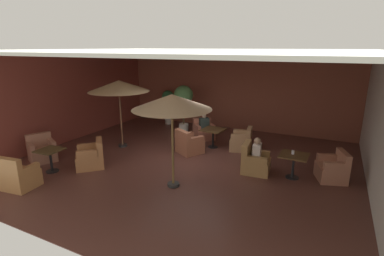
{
  "coord_description": "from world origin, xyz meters",
  "views": [
    {
      "loc": [
        4.05,
        -7.74,
        3.56
      ],
      "look_at": [
        0.0,
        0.47,
        1.02
      ],
      "focal_mm": 27.39,
      "sensor_mm": 36.0,
      "label": 1
    }
  ],
  "objects_px": {
    "armchair_front_left_east": "(254,162)",
    "potted_tree_left_corner": "(168,101)",
    "armchair_front_left_north": "(333,169)",
    "cafe_table_mid_center": "(50,155)",
    "armchair_front_right_north": "(204,132)",
    "armchair_front_right_south": "(242,141)",
    "iced_drink_cup": "(293,152)",
    "cafe_table_front_left": "(294,160)",
    "cafe_table_front_right": "(213,133)",
    "patio_umbrella_center_beige": "(119,86)",
    "armchair_mid_center_east": "(42,151)",
    "armchair_mid_center_south": "(18,176)",
    "patron_blue_shirt": "(204,123)",
    "patron_by_window": "(257,150)",
    "potted_tree_mid_left": "(183,100)",
    "patio_umbrella_tall_red": "(172,103)",
    "armchair_mid_center_north": "(91,157)",
    "armchair_front_right_east": "(189,144)"
  },
  "relations": [
    {
      "from": "armchair_front_left_east",
      "to": "potted_tree_left_corner",
      "type": "distance_m",
      "value": 6.38
    },
    {
      "from": "armchair_front_left_north",
      "to": "cafe_table_mid_center",
      "type": "bearing_deg",
      "value": -157.75
    },
    {
      "from": "armchair_front_right_north",
      "to": "armchair_front_right_south",
      "type": "relative_size",
      "value": 1.18
    },
    {
      "from": "armchair_front_left_north",
      "to": "iced_drink_cup",
      "type": "xyz_separation_m",
      "value": [
        -1.04,
        -0.31,
        0.43
      ]
    },
    {
      "from": "cafe_table_front_left",
      "to": "cafe_table_front_right",
      "type": "xyz_separation_m",
      "value": [
        -3.0,
        1.42,
        0.01
      ]
    },
    {
      "from": "armchair_front_right_south",
      "to": "potted_tree_left_corner",
      "type": "distance_m",
      "value": 4.75
    },
    {
      "from": "armchair_front_right_north",
      "to": "patio_umbrella_center_beige",
      "type": "height_order",
      "value": "patio_umbrella_center_beige"
    },
    {
      "from": "cafe_table_front_right",
      "to": "iced_drink_cup",
      "type": "xyz_separation_m",
      "value": [
        2.96,
        -1.39,
        0.19
      ]
    },
    {
      "from": "armchair_mid_center_east",
      "to": "potted_tree_left_corner",
      "type": "distance_m",
      "value": 6.04
    },
    {
      "from": "patio_umbrella_center_beige",
      "to": "cafe_table_mid_center",
      "type": "bearing_deg",
      "value": -98.38
    },
    {
      "from": "cafe_table_front_left",
      "to": "armchair_mid_center_south",
      "type": "relative_size",
      "value": 0.85
    },
    {
      "from": "cafe_table_front_right",
      "to": "patron_blue_shirt",
      "type": "bearing_deg",
      "value": 132.64
    },
    {
      "from": "patron_by_window",
      "to": "iced_drink_cup",
      "type": "distance_m",
      "value": 0.98
    },
    {
      "from": "armchair_front_left_east",
      "to": "patron_blue_shirt",
      "type": "relative_size",
      "value": 1.42
    },
    {
      "from": "cafe_table_front_right",
      "to": "potted_tree_mid_left",
      "type": "relative_size",
      "value": 0.41
    },
    {
      "from": "patio_umbrella_tall_red",
      "to": "armchair_mid_center_east",
      "type": "bearing_deg",
      "value": -176.24
    },
    {
      "from": "armchair_front_left_east",
      "to": "armchair_mid_center_north",
      "type": "xyz_separation_m",
      "value": [
        -4.57,
        -1.82,
        0.0
      ]
    },
    {
      "from": "armchair_front_right_east",
      "to": "cafe_table_mid_center",
      "type": "relative_size",
      "value": 1.48
    },
    {
      "from": "armchair_front_left_east",
      "to": "armchair_front_right_south",
      "type": "height_order",
      "value": "armchair_front_left_east"
    },
    {
      "from": "armchair_front_left_east",
      "to": "cafe_table_mid_center",
      "type": "relative_size",
      "value": 1.28
    },
    {
      "from": "cafe_table_mid_center",
      "to": "armchair_front_right_east",
      "type": "bearing_deg",
      "value": 47.68
    },
    {
      "from": "armchair_mid_center_south",
      "to": "patio_umbrella_center_beige",
      "type": "xyz_separation_m",
      "value": [
        0.26,
        3.84,
        1.9
      ]
    },
    {
      "from": "armchair_front_left_east",
      "to": "armchair_front_right_east",
      "type": "bearing_deg",
      "value": 166.18
    },
    {
      "from": "armchair_front_left_east",
      "to": "patron_blue_shirt",
      "type": "bearing_deg",
      "value": 139.15
    },
    {
      "from": "potted_tree_mid_left",
      "to": "iced_drink_cup",
      "type": "bearing_deg",
      "value": -27.31
    },
    {
      "from": "cafe_table_front_left",
      "to": "armchair_mid_center_south",
      "type": "height_order",
      "value": "armchair_mid_center_south"
    },
    {
      "from": "armchair_mid_center_north",
      "to": "patio_umbrella_center_beige",
      "type": "relative_size",
      "value": 0.45
    },
    {
      "from": "armchair_front_right_north",
      "to": "cafe_table_mid_center",
      "type": "xyz_separation_m",
      "value": [
        -2.72,
        -4.9,
        0.22
      ]
    },
    {
      "from": "armchair_front_right_south",
      "to": "potted_tree_mid_left",
      "type": "relative_size",
      "value": 0.42
    },
    {
      "from": "armchair_mid_center_east",
      "to": "potted_tree_left_corner",
      "type": "height_order",
      "value": "potted_tree_left_corner"
    },
    {
      "from": "cafe_table_front_right",
      "to": "armchair_mid_center_north",
      "type": "bearing_deg",
      "value": -128.34
    },
    {
      "from": "armchair_mid_center_east",
      "to": "armchair_mid_center_south",
      "type": "bearing_deg",
      "value": -53.69
    },
    {
      "from": "armchair_front_left_east",
      "to": "armchair_front_left_north",
      "type": "bearing_deg",
      "value": 11.98
    },
    {
      "from": "armchair_front_right_south",
      "to": "cafe_table_front_right",
      "type": "bearing_deg",
      "value": -169.61
    },
    {
      "from": "armchair_front_left_east",
      "to": "armchair_mid_center_east",
      "type": "distance_m",
      "value": 6.74
    },
    {
      "from": "armchair_mid_center_east",
      "to": "iced_drink_cup",
      "type": "relative_size",
      "value": 9.03
    },
    {
      "from": "patio_umbrella_tall_red",
      "to": "patron_blue_shirt",
      "type": "distance_m",
      "value": 4.48
    },
    {
      "from": "armchair_front_left_north",
      "to": "patron_by_window",
      "type": "distance_m",
      "value": 2.1
    },
    {
      "from": "armchair_front_left_north",
      "to": "armchair_front_left_east",
      "type": "distance_m",
      "value": 2.11
    },
    {
      "from": "patron_blue_shirt",
      "to": "armchair_front_left_east",
      "type": "bearing_deg",
      "value": -40.85
    },
    {
      "from": "armchair_front_left_north",
      "to": "patron_by_window",
      "type": "bearing_deg",
      "value": -167.86
    },
    {
      "from": "armchair_front_left_east",
      "to": "armchair_mid_center_south",
      "type": "xyz_separation_m",
      "value": [
        -5.23,
        -3.71,
        0.02
      ]
    },
    {
      "from": "potted_tree_left_corner",
      "to": "iced_drink_cup",
      "type": "relative_size",
      "value": 14.55
    },
    {
      "from": "armchair_front_right_south",
      "to": "patio_umbrella_tall_red",
      "type": "relative_size",
      "value": 0.35
    },
    {
      "from": "iced_drink_cup",
      "to": "armchair_front_right_south",
      "type": "bearing_deg",
      "value": 140.67
    },
    {
      "from": "armchair_front_left_north",
      "to": "potted_tree_mid_left",
      "type": "xyz_separation_m",
      "value": [
        -5.77,
        2.13,
        1.15
      ]
    },
    {
      "from": "armchair_mid_center_east",
      "to": "patron_blue_shirt",
      "type": "xyz_separation_m",
      "value": [
        3.77,
        4.4,
        0.36
      ]
    },
    {
      "from": "armchair_mid_center_east",
      "to": "iced_drink_cup",
      "type": "height_order",
      "value": "armchair_mid_center_east"
    },
    {
      "from": "armchair_mid_center_north",
      "to": "iced_drink_cup",
      "type": "bearing_deg",
      "value": 19.21
    },
    {
      "from": "armchair_mid_center_north",
      "to": "iced_drink_cup",
      "type": "distance_m",
      "value": 5.94
    }
  ]
}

